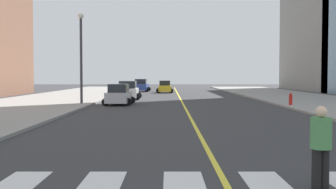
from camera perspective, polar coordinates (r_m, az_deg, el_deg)
The scene contains 8 objects.
lane_divider_paint at distance 44.31m, azimuth 1.44°, elevation -0.47°, with size 0.16×80.00×0.01m, color yellow.
car_yellow_nearest at distance 57.64m, azimuth -0.63°, elevation 1.00°, with size 2.39×3.77×1.67m.
car_silver_second at distance 34.11m, azimuth -6.79°, elevation -0.08°, with size 2.44×3.82×1.68m.
car_blue_third at distance 62.05m, azimuth -3.80°, elevation 1.18°, with size 2.70×4.21×1.85m.
car_white_fourth at distance 41.68m, azimuth -5.57°, elevation 0.49°, with size 2.55×4.08×1.82m.
pedestrian_crossing at distance 9.23m, azimuth 19.66°, elevation -6.27°, with size 0.43×0.43×1.73m.
fire_hydrant at distance 33.02m, azimuth 15.97°, elevation -0.61°, with size 0.26×0.26×0.89m.
street_lamp at distance 34.23m, azimuth -11.78°, elevation 5.87°, with size 0.44×0.44×7.09m.
Camera 1 is at (-1.25, -4.23, 2.35)m, focal length 45.38 mm.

